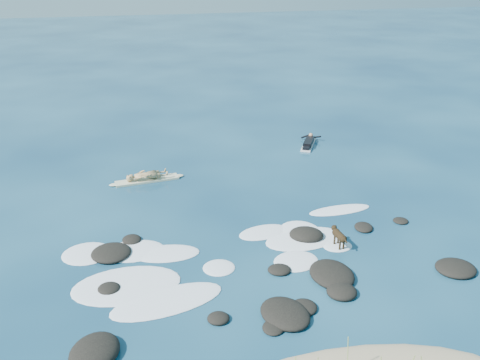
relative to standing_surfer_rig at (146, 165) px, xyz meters
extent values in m
plane|color=#0A2642|center=(3.84, -6.93, -0.80)|extent=(160.00, 160.00, 0.00)
cylinder|color=#849C4B|center=(3.95, -14.08, -0.09)|extent=(0.03, 0.19, 1.18)
ellipsoid|color=black|center=(3.80, -8.89, -0.74)|extent=(0.91, 0.84, 0.24)
ellipsoid|color=black|center=(3.91, -11.06, -0.74)|extent=(1.07, 1.10, 0.24)
ellipsoid|color=black|center=(5.47, -9.06, -0.75)|extent=(0.74, 0.77, 0.20)
ellipsoid|color=black|center=(-2.27, -11.69, -0.68)|extent=(1.84, 1.98, 0.50)
ellipsoid|color=black|center=(3.24, -11.27, -0.70)|extent=(1.82, 2.04, 0.41)
ellipsoid|color=black|center=(9.67, -10.24, -0.71)|extent=(1.52, 1.43, 0.37)
ellipsoid|color=black|center=(-0.99, -5.63, -0.74)|extent=(0.81, 0.87, 0.24)
ellipsoid|color=black|center=(-1.76, -6.49, -0.71)|extent=(1.67, 1.65, 0.37)
ellipsoid|color=black|center=(5.40, -9.62, -0.69)|extent=(1.47, 1.83, 0.43)
ellipsoid|color=black|center=(5.33, -10.62, -0.71)|extent=(1.10, 1.07, 0.38)
ellipsoid|color=black|center=(-1.86, -8.68, -0.74)|extent=(0.91, 0.89, 0.26)
ellipsoid|color=black|center=(9.64, -6.55, -0.76)|extent=(0.84, 0.83, 0.17)
ellipsoid|color=black|center=(2.73, -11.75, -0.75)|extent=(0.88, 0.93, 0.20)
ellipsoid|color=black|center=(5.48, -6.91, -0.67)|extent=(1.61, 1.49, 0.51)
ellipsoid|color=black|center=(1.26, -10.98, -0.74)|extent=(0.76, 0.73, 0.26)
ellipsoid|color=black|center=(7.93, -6.73, -0.74)|extent=(0.96, 1.06, 0.23)
ellipsoid|color=white|center=(1.84, -8.22, -0.79)|extent=(1.25, 1.22, 0.12)
ellipsoid|color=white|center=(-1.30, -8.55, -0.79)|extent=(3.62, 2.36, 0.12)
ellipsoid|color=white|center=(0.17, -6.85, -0.79)|extent=(2.52, 1.49, 0.12)
ellipsoid|color=white|center=(7.67, -5.01, -0.79)|extent=(2.84, 1.05, 0.12)
ellipsoid|color=white|center=(-2.62, -6.19, -0.79)|extent=(1.85, 1.71, 0.12)
ellipsoid|color=white|center=(-0.97, -6.39, -0.79)|extent=(2.29, 1.65, 0.12)
ellipsoid|color=white|center=(-0.10, -9.72, -0.79)|extent=(3.90, 2.27, 0.12)
ellipsoid|color=white|center=(4.55, -8.42, -0.79)|extent=(1.94, 1.76, 0.12)
ellipsoid|color=white|center=(4.01, -6.13, -0.79)|extent=(2.22, 1.53, 0.12)
ellipsoid|color=white|center=(5.37, -6.98, -0.79)|extent=(3.27, 2.05, 0.12)
ellipsoid|color=white|center=(5.43, -6.39, -0.79)|extent=(1.73, 1.90, 0.12)
ellipsoid|color=white|center=(6.39, -7.78, -0.79)|extent=(1.10, 0.90, 0.12)
cube|color=beige|center=(0.00, 0.00, -0.75)|extent=(3.02, 0.98, 0.10)
ellipsoid|color=beige|center=(1.47, 0.18, -0.75)|extent=(0.63, 0.41, 0.11)
ellipsoid|color=beige|center=(-1.47, -0.18, -0.75)|extent=(0.63, 0.41, 0.11)
imported|color=tan|center=(0.00, 0.00, 0.27)|extent=(0.55, 0.76, 1.93)
cube|color=silver|center=(9.21, 3.03, -0.75)|extent=(1.59, 2.33, 0.09)
ellipsoid|color=silver|center=(9.77, 4.06, -0.75)|extent=(0.49, 0.59, 0.09)
cube|color=black|center=(9.21, 3.03, -0.59)|extent=(1.07, 1.47, 0.24)
sphere|color=tan|center=(9.61, 3.76, -0.46)|extent=(0.33, 0.33, 0.25)
cylinder|color=black|center=(9.42, 4.04, -0.60)|extent=(0.60, 0.15, 0.27)
cylinder|color=black|center=(9.95, 3.76, -0.60)|extent=(0.44, 0.52, 0.27)
cube|color=black|center=(8.83, 2.32, -0.63)|extent=(0.60, 0.69, 0.15)
cylinder|color=black|center=(6.39, -7.88, -0.30)|extent=(0.34, 0.61, 0.28)
sphere|color=black|center=(6.37, -7.62, -0.30)|extent=(0.33, 0.33, 0.30)
sphere|color=black|center=(6.42, -8.14, -0.30)|extent=(0.29, 0.29, 0.27)
sphere|color=black|center=(6.35, -7.45, -0.20)|extent=(0.23, 0.23, 0.21)
cone|color=black|center=(6.34, -7.32, -0.22)|extent=(0.12, 0.14, 0.11)
cone|color=black|center=(6.30, -7.46, -0.12)|extent=(0.11, 0.08, 0.10)
cone|color=black|center=(6.41, -7.45, -0.12)|extent=(0.11, 0.08, 0.10)
cylinder|color=black|center=(6.30, -7.69, -0.61)|extent=(0.08, 0.08, 0.39)
cylinder|color=black|center=(6.45, -7.67, -0.61)|extent=(0.08, 0.08, 0.39)
cylinder|color=black|center=(6.34, -8.09, -0.61)|extent=(0.08, 0.08, 0.39)
cylinder|color=black|center=(6.49, -8.08, -0.61)|extent=(0.08, 0.08, 0.39)
cylinder|color=black|center=(6.43, -8.27, -0.25)|extent=(0.08, 0.28, 0.17)
camera|label=1|loc=(-1.09, -23.67, 9.23)|focal=40.00mm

